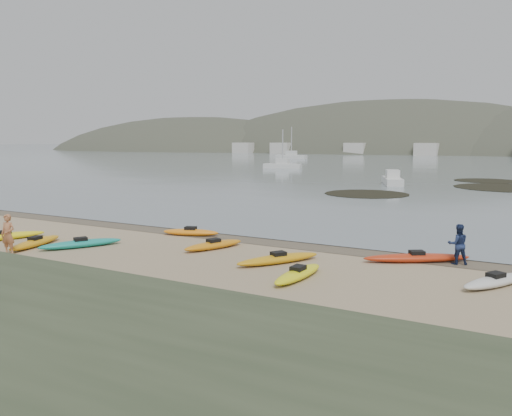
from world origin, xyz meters
The scene contains 9 objects.
ground centered at (0.00, 0.00, 0.00)m, with size 600.00×600.00×0.00m, color tan.
wet_sand centered at (0.00, -0.30, 0.00)m, with size 60.00×60.00×0.00m, color brown.
water centered at (0.00, 300.00, 0.01)m, with size 1200.00×1200.00×0.00m, color slate.
kayaks centered at (-0.05, -4.09, 0.17)m, with size 23.51×8.47×0.34m.
person_west centered at (-7.40, -8.19, 0.86)m, with size 0.63×0.41×1.72m, color #B9744A.
person_east centered at (9.39, -0.80, 0.79)m, with size 0.77×0.60×1.59m, color navy.
kelp_mats centered at (6.20, 33.98, 0.03)m, with size 19.55×28.63×0.04m.
moored_boats centered at (2.76, 83.42, 0.53)m, with size 98.38×90.59×1.15m.
far_town centered at (6.00, 145.00, 2.00)m, with size 199.00×5.00×4.00m.
Camera 1 is at (11.71, -21.16, 4.77)m, focal length 35.00 mm.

